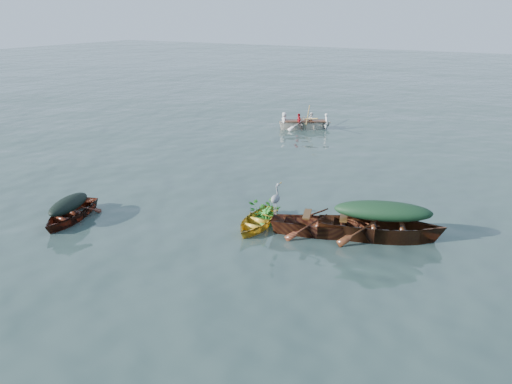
% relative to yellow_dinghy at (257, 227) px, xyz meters
% --- Properties ---
extents(ground, '(140.00, 140.00, 0.00)m').
position_rel_yellow_dinghy_xyz_m(ground, '(0.16, 0.22, 0.00)').
color(ground, '#30443F').
rests_on(ground, ground).
extents(yellow_dinghy, '(1.37, 2.78, 0.70)m').
position_rel_yellow_dinghy_xyz_m(yellow_dinghy, '(0.00, 0.00, 0.00)').
color(yellow_dinghy, yellow).
rests_on(yellow_dinghy, ground).
extents(dark_covered_boat, '(2.01, 3.38, 0.76)m').
position_rel_yellow_dinghy_xyz_m(dark_covered_boat, '(-5.12, -2.34, 0.00)').
color(dark_covered_boat, '#482210').
rests_on(dark_covered_boat, ground).
extents(green_tarp_boat, '(5.00, 2.98, 1.14)m').
position_rel_yellow_dinghy_xyz_m(green_tarp_boat, '(3.38, 0.97, 0.00)').
color(green_tarp_boat, '#43270F').
rests_on(green_tarp_boat, ground).
extents(open_wooden_boat, '(4.37, 2.50, 0.96)m').
position_rel_yellow_dinghy_xyz_m(open_wooden_boat, '(1.92, 0.46, 0.00)').
color(open_wooden_boat, '#5C2E17').
rests_on(open_wooden_boat, ground).
extents(rowed_boat, '(3.93, 2.93, 0.90)m').
position_rel_yellow_dinghy_xyz_m(rowed_boat, '(-3.98, 12.30, 0.00)').
color(rowed_boat, white).
rests_on(rowed_boat, ground).
extents(dark_tarp_cover, '(1.10, 1.86, 0.40)m').
position_rel_yellow_dinghy_xyz_m(dark_tarp_cover, '(-5.12, -2.34, 0.58)').
color(dark_tarp_cover, black).
rests_on(dark_tarp_cover, dark_covered_boat).
extents(green_tarp_cover, '(2.75, 1.64, 0.52)m').
position_rel_yellow_dinghy_xyz_m(green_tarp_cover, '(3.38, 0.97, 0.83)').
color(green_tarp_cover, black).
rests_on(green_tarp_cover, green_tarp_boat).
extents(thwart_benches, '(2.22, 1.38, 0.04)m').
position_rel_yellow_dinghy_xyz_m(thwart_benches, '(1.92, 0.46, 0.50)').
color(thwart_benches, '#42270F').
rests_on(thwart_benches, open_wooden_boat).
extents(heron, '(0.31, 0.42, 0.92)m').
position_rel_yellow_dinghy_xyz_m(heron, '(0.54, 0.09, 0.81)').
color(heron, gray).
rests_on(heron, yellow_dinghy).
extents(dinghy_weeds, '(0.77, 0.95, 0.60)m').
position_rel_yellow_dinghy_xyz_m(dinghy_weeds, '(-0.01, 0.55, 0.65)').
color(dinghy_weeds, '#20751E').
rests_on(dinghy_weeds, yellow_dinghy).
extents(rowers, '(2.86, 2.25, 0.76)m').
position_rel_yellow_dinghy_xyz_m(rowers, '(-3.98, 12.30, 0.83)').
color(rowers, silver).
rests_on(rowers, rowed_boat).
extents(oars, '(1.82, 2.55, 0.06)m').
position_rel_yellow_dinghy_xyz_m(oars, '(-3.98, 12.30, 0.48)').
color(oars, '#A5823E').
rests_on(oars, rowed_boat).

